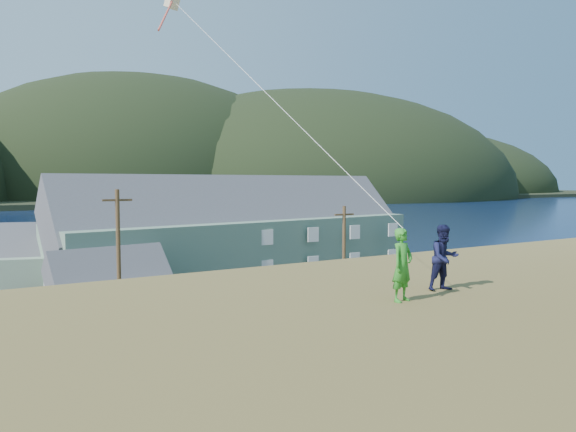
{
  "coord_description": "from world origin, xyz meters",
  "views": [
    {
      "loc": [
        -6.31,
        -27.79,
        10.05
      ],
      "look_at": [
        2.77,
        -11.73,
        8.8
      ],
      "focal_mm": 32.0,
      "sensor_mm": 36.0,
      "label": 1
    }
  ],
  "objects_px": {
    "kite_flyer_navy": "(444,258)",
    "shed_white": "(111,289)",
    "wharf": "(4,264)",
    "kite_flyer_green": "(402,265)",
    "lodge": "(243,232)"
  },
  "relations": [
    {
      "from": "lodge",
      "to": "kite_flyer_green",
      "type": "relative_size",
      "value": 21.57
    },
    {
      "from": "wharf",
      "to": "kite_flyer_green",
      "type": "distance_m",
      "value": 59.69
    },
    {
      "from": "wharf",
      "to": "kite_flyer_green",
      "type": "xyz_separation_m",
      "value": [
        7.97,
        -58.66,
        7.62
      ]
    },
    {
      "from": "wharf",
      "to": "shed_white",
      "type": "height_order",
      "value": "shed_white"
    },
    {
      "from": "shed_white",
      "to": "kite_flyer_green",
      "type": "height_order",
      "value": "kite_flyer_green"
    },
    {
      "from": "shed_white",
      "to": "kite_flyer_navy",
      "type": "xyz_separation_m",
      "value": [
        3.35,
        -27.67,
        5.57
      ]
    },
    {
      "from": "kite_flyer_navy",
      "to": "shed_white",
      "type": "bearing_deg",
      "value": 106.02
    },
    {
      "from": "wharf",
      "to": "lodge",
      "type": "relative_size",
      "value": 0.69
    },
    {
      "from": "kite_flyer_navy",
      "to": "wharf",
      "type": "bearing_deg",
      "value": 108.63
    },
    {
      "from": "lodge",
      "to": "kite_flyer_navy",
      "type": "xyz_separation_m",
      "value": [
        -11.29,
        -37.38,
        3.11
      ]
    },
    {
      "from": "lodge",
      "to": "shed_white",
      "type": "relative_size",
      "value": 4.26
    },
    {
      "from": "wharf",
      "to": "shed_white",
      "type": "xyz_separation_m",
      "value": [
        6.42,
        -30.59,
        2.04
      ]
    },
    {
      "from": "lodge",
      "to": "kite_flyer_navy",
      "type": "relative_size",
      "value": 21.83
    },
    {
      "from": "wharf",
      "to": "kite_flyer_navy",
      "type": "xyz_separation_m",
      "value": [
        9.77,
        -58.26,
        7.61
      ]
    },
    {
      "from": "kite_flyer_green",
      "to": "kite_flyer_navy",
      "type": "distance_m",
      "value": 1.84
    }
  ]
}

